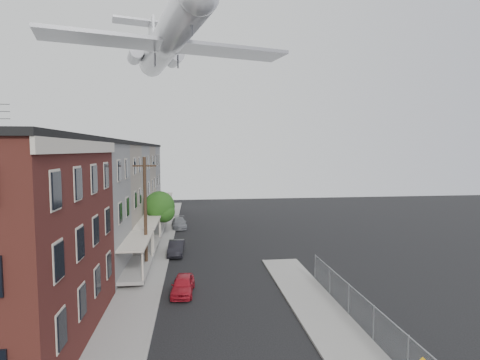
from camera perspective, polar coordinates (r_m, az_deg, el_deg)
The scene contains 16 objects.
sidewalk_left at distance 37.33m, azimuth -12.77°, elevation -10.22°, with size 3.00×62.00×0.12m, color gray.
sidewalk_right at distance 21.54m, azimuth 14.50°, elevation -21.68°, with size 3.00×26.00×0.12m, color gray.
curb_left at distance 37.21m, azimuth -10.52°, elevation -10.22°, with size 0.15×62.00×0.14m, color gray.
curb_right at distance 21.09m, azimuth 10.54°, elevation -22.18°, with size 0.15×26.00×0.14m, color gray.
row_house_a at distance 30.51m, azimuth -26.58°, elevation -4.20°, with size 11.98×7.00×10.30m.
row_house_b at distance 37.11m, azimuth -22.98°, elevation -2.59°, with size 11.98×7.00×10.30m.
row_house_c at distance 43.84m, azimuth -20.48°, elevation -1.46°, with size 11.98×7.00×10.30m.
row_house_d at distance 50.65m, azimuth -18.66°, elevation -0.63°, with size 11.98×7.00×10.30m.
row_house_e at distance 57.50m, azimuth -17.26°, elevation 0.00°, with size 11.98×7.00×10.30m.
chainlink_fence at distance 20.89m, azimuth 19.70°, elevation -19.84°, with size 0.06×18.06×1.90m.
utility_pole at distance 30.55m, azimuth -14.23°, elevation -4.70°, with size 1.80×0.26×9.00m.
street_tree at distance 40.45m, azimuth -11.99°, elevation -4.15°, with size 3.22×3.20×5.20m.
car_near at distance 26.05m, azimuth -8.70°, elevation -15.53°, with size 1.41×3.51×1.20m, color #AE1624.
car_mid at distance 35.09m, azimuth -9.70°, elevation -10.16°, with size 1.34×3.85×1.27m, color black.
car_far at distance 46.62m, azimuth -9.25°, elevation -6.50°, with size 1.71×4.20×1.22m, color slate.
airplane at distance 41.07m, azimuth -11.08°, elevation 20.12°, with size 23.73×27.12×7.81m.
Camera 1 is at (-1.77, -11.91, 9.55)m, focal length 28.00 mm.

